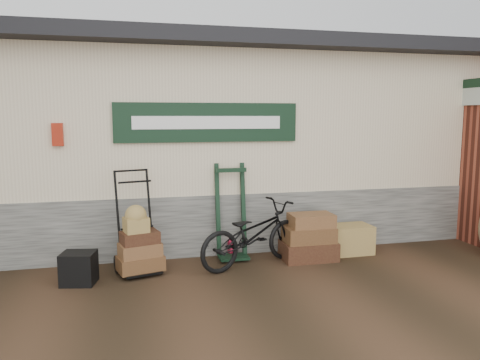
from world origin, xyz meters
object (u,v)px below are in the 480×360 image
suitcase_stack (309,236)px  wicker_hamper (349,239)px  green_barrow (231,211)px  black_trunk (79,268)px  bicycle (253,231)px  porter_trolley (136,221)px

suitcase_stack → wicker_hamper: suitcase_stack is taller
green_barrow → black_trunk: bearing=-163.7°
bicycle → wicker_hamper: bearing=-102.9°
porter_trolley → black_trunk: (-0.70, -0.31, -0.49)m
green_barrow → bicycle: size_ratio=0.81×
porter_trolley → bicycle: porter_trolley is taller
green_barrow → wicker_hamper: (1.76, -0.20, -0.47)m
suitcase_stack → porter_trolley: bearing=178.8°
suitcase_stack → black_trunk: bearing=-175.3°
wicker_hamper → black_trunk: (-3.81, -0.41, -0.02)m
porter_trolley → suitcase_stack: (2.40, -0.05, -0.35)m
wicker_hamper → green_barrow: bearing=173.6°
green_barrow → bicycle: (0.21, -0.43, -0.19)m
porter_trolley → black_trunk: bearing=-171.3°
porter_trolley → wicker_hamper: (3.10, 0.11, -0.47)m
bicycle → black_trunk: bearing=73.1°
black_trunk → green_barrow: bearing=16.6°
suitcase_stack → bicycle: 0.86m
porter_trolley → wicker_hamper: size_ratio=2.10×
porter_trolley → suitcase_stack: bearing=-16.0°
suitcase_stack → black_trunk: (-3.10, -0.25, -0.14)m
green_barrow → black_trunk: size_ratio=3.47×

